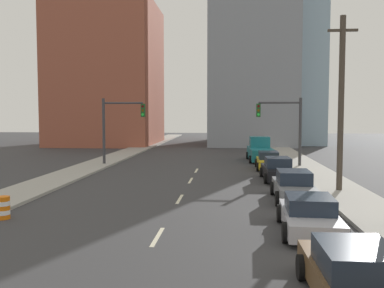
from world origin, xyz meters
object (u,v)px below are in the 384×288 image
(traffic_barrel, at_px, (3,208))
(sedan_black, at_px, (278,170))
(traffic_signal_left, at_px, (116,122))
(traffic_signal_right, at_px, (287,123))
(pickup_truck_teal, at_px, (260,151))
(sedan_yellow, at_px, (268,161))
(sedan_gray, at_px, (294,187))
(utility_pole_right_mid, at_px, (341,103))
(sedan_brown, at_px, (356,278))
(sedan_silver, at_px, (309,215))

(traffic_barrel, height_order, sedan_black, sedan_black)
(traffic_signal_left, xyz_separation_m, traffic_signal_right, (14.37, 0.00, 0.00))
(traffic_signal_left, xyz_separation_m, sedan_black, (12.84, -7.19, -2.99))
(traffic_barrel, height_order, pickup_truck_teal, pickup_truck_teal)
(sedan_yellow, bearing_deg, sedan_gray, -88.30)
(utility_pole_right_mid, xyz_separation_m, traffic_barrel, (-15.52, -7.39, -4.51))
(sedan_brown, xyz_separation_m, pickup_truck_teal, (0.01, 30.61, 0.26))
(utility_pole_right_mid, relative_size, sedan_yellow, 2.22)
(traffic_signal_left, relative_size, utility_pole_right_mid, 0.59)
(sedan_brown, xyz_separation_m, sedan_black, (0.32, 18.76, 0.05))
(sedan_yellow, height_order, pickup_truck_teal, pickup_truck_teal)
(pickup_truck_teal, bearing_deg, utility_pole_right_mid, -80.55)
(sedan_silver, relative_size, sedan_gray, 0.99)
(pickup_truck_teal, bearing_deg, sedan_gray, -90.71)
(traffic_signal_left, height_order, sedan_black, traffic_signal_left)
(pickup_truck_teal, bearing_deg, traffic_signal_right, -70.37)
(sedan_brown, bearing_deg, traffic_barrel, 149.62)
(traffic_signal_right, height_order, traffic_barrel, traffic_signal_right)
(traffic_signal_right, distance_m, traffic_barrel, 23.78)
(sedan_black, height_order, sedan_yellow, sedan_black)
(traffic_signal_left, relative_size, sedan_black, 1.19)
(sedan_gray, bearing_deg, sedan_yellow, 91.58)
(traffic_signal_right, height_order, sedan_silver, traffic_signal_right)
(sedan_silver, bearing_deg, utility_pole_right_mid, 72.04)
(traffic_signal_right, bearing_deg, utility_pole_right_mid, -83.09)
(traffic_signal_right, relative_size, pickup_truck_teal, 0.94)
(traffic_signal_right, distance_m, sedan_yellow, 3.74)
(sedan_brown, height_order, sedan_black, sedan_black)
(traffic_barrel, relative_size, pickup_truck_teal, 0.16)
(traffic_signal_left, distance_m, sedan_yellow, 13.18)
(traffic_barrel, height_order, sedan_silver, sedan_silver)
(traffic_barrel, distance_m, sedan_brown, 14.19)
(utility_pole_right_mid, xyz_separation_m, sedan_yellow, (-3.01, 9.99, -4.33))
(traffic_barrel, bearing_deg, sedan_black, 42.78)
(sedan_brown, height_order, sedan_gray, sedan_gray)
(utility_pole_right_mid, bearing_deg, sedan_black, 124.28)
(sedan_silver, relative_size, sedan_yellow, 1.06)
(utility_pole_right_mid, distance_m, sedan_brown, 15.47)
(utility_pole_right_mid, distance_m, traffic_barrel, 17.78)
(sedan_silver, distance_m, sedan_yellow, 18.35)
(sedan_silver, xyz_separation_m, sedan_gray, (0.31, 5.96, 0.06))
(utility_pole_right_mid, bearing_deg, pickup_truck_teal, 101.30)
(traffic_signal_right, distance_m, utility_pole_right_mid, 11.62)
(traffic_barrel, relative_size, sedan_yellow, 0.22)
(pickup_truck_teal, bearing_deg, sedan_black, -90.36)
(sedan_gray, distance_m, pickup_truck_teal, 18.53)
(pickup_truck_teal, bearing_deg, traffic_signal_left, -161.46)
(traffic_barrel, xyz_separation_m, sedan_black, (12.61, 11.67, 0.22))
(traffic_signal_left, bearing_deg, traffic_barrel, -89.29)
(traffic_signal_left, height_order, pickup_truck_teal, traffic_signal_left)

